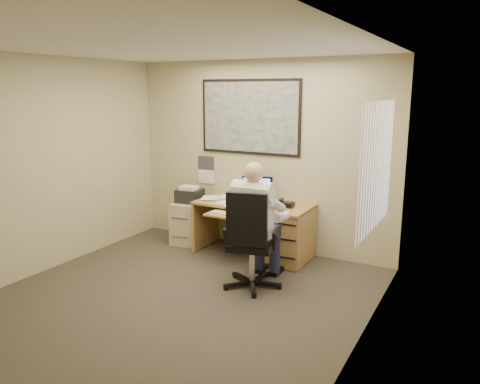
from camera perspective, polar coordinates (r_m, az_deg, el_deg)
The scene contains 8 objects.
room_shell at distance 4.82m, azimuth -9.37°, elevation 1.12°, with size 4.00×4.50×2.70m.
desk at distance 6.42m, azimuth 4.38°, elevation -4.32°, with size 1.60×0.97×1.09m.
world_map at distance 6.72m, azimuth 1.17°, elevation 9.12°, with size 1.56×0.03×1.06m, color #1E4C93.
wall_calendar at distance 7.19m, azimuth -4.16°, elevation 2.71°, with size 0.28×0.01×0.42m, color white.
window_blinds at distance 4.69m, azimuth 16.50°, elevation 2.94°, with size 0.06×1.40×1.30m, color white, non-canonical shape.
filing_cabinet at distance 7.12m, azimuth -6.08°, elevation -3.23°, with size 0.52×0.59×0.88m.
office_chair at distance 5.49m, azimuth 1.12°, elevation -8.24°, with size 0.84×0.84×1.18m.
person at distance 5.43m, azimuth 1.66°, elevation -4.08°, with size 0.61×0.87×1.48m, color silver, non-canonical shape.
Camera 1 is at (2.91, -3.73, 2.27)m, focal length 35.00 mm.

